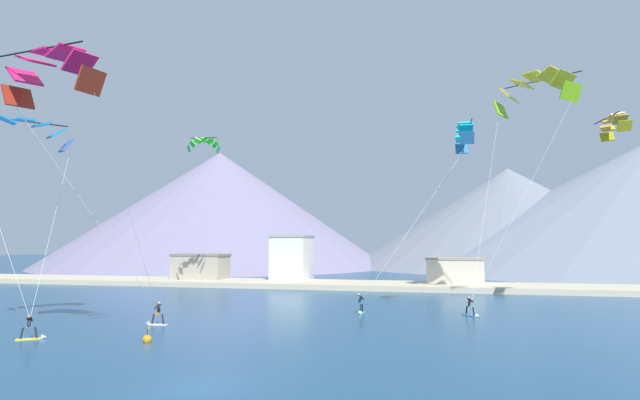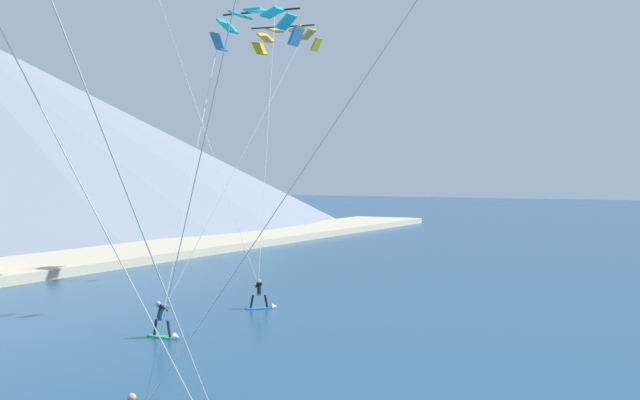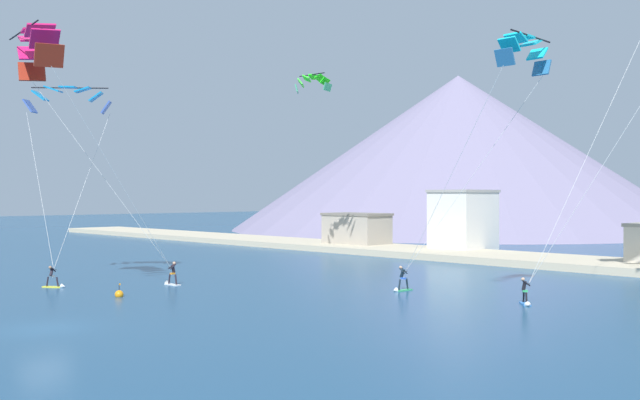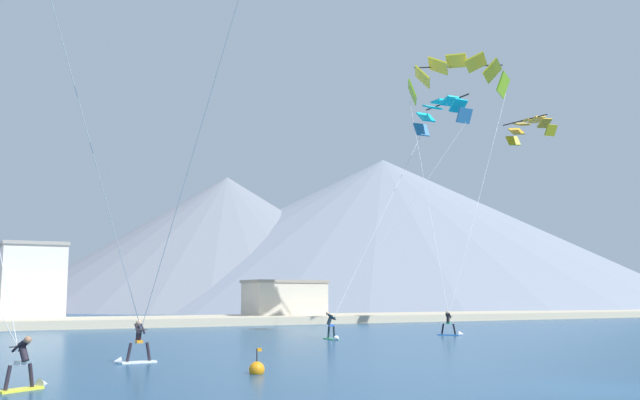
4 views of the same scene
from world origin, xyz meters
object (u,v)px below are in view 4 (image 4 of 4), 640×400
Objects in this scene: kitesurfer_near_lead at (452,328)px; parafoil_kite_far_left at (441,113)px; kitesurfer_mid_center at (27,374)px; parafoil_kite_near_lead at (457,74)px; kitesurfer_far_left at (332,331)px; race_marker_buoy at (257,369)px; kitesurfer_near_trail at (134,349)px; parafoil_kite_distant_low_drift at (530,127)px.

kitesurfer_near_lead is 14.97m from parafoil_kite_far_left.
parafoil_kite_near_lead is (35.06, 24.42, 20.96)m from kitesurfer_mid_center.
kitesurfer_far_left is at bearing 41.14° from kitesurfer_mid_center.
parafoil_kite_near_lead is 1.45× the size of parafoil_kite_far_left.
parafoil_kite_far_left is (9.00, 0.57, 14.90)m from kitesurfer_far_left.
kitesurfer_near_lead is 0.08× the size of parafoil_kite_near_lead.
kitesurfer_mid_center reaches higher than race_marker_buoy.
kitesurfer_near_trail reaches higher than kitesurfer_far_left.
parafoil_kite_near_lead is at bearing 34.86° from kitesurfer_mid_center.
kitesurfer_near_lead is 0.11× the size of parafoil_kite_far_left.
parafoil_kite_far_left is at bearing 38.50° from race_marker_buoy.
parafoil_kite_far_left reaches higher than kitesurfer_far_left.
parafoil_kite_distant_low_drift is at bearing 22.72° from parafoil_kite_far_left.
kitesurfer_mid_center is (-4.57, -6.82, -0.09)m from kitesurfer_near_trail.
race_marker_buoy is (-20.11, -16.00, -15.29)m from parafoil_kite_far_left.
parafoil_kite_distant_low_drift is (13.67, 5.72, 1.67)m from parafoil_kite_far_left.
kitesurfer_near_trail is at bearing -156.75° from parafoil_kite_distant_low_drift.
parafoil_kite_near_lead is at bearing 26.31° from kitesurfer_far_left.
parafoil_kite_far_left is 14.92m from parafoil_kite_distant_low_drift.
kitesurfer_near_lead is 32.63m from kitesurfer_mid_center.
kitesurfer_near_trail is at bearing -157.15° from kitesurfer_near_lead.
parafoil_kite_distant_low_drift reaches higher than kitesurfer_near_lead.
kitesurfer_near_trail is at bearing -146.03° from kitesurfer_far_left.
kitesurfer_near_trail is 29.30m from parafoil_kite_far_left.
parafoil_kite_near_lead reaches higher than kitesurfer_near_lead.
kitesurfer_far_left reaches higher than race_marker_buoy.
kitesurfer_near_lead is 25.84m from race_marker_buoy.
kitesurfer_mid_center is 1.64× the size of race_marker_buoy.
kitesurfer_near_trail reaches higher than race_marker_buoy.
parafoil_kite_far_left is (23.13, 10.09, 14.90)m from kitesurfer_near_trail.
kitesurfer_far_left is 19.02m from race_marker_buoy.
kitesurfer_near_trail reaches higher than kitesurfer_mid_center.
kitesurfer_far_left is 1.75× the size of race_marker_buoy.
parafoil_kite_distant_low_drift reaches higher than race_marker_buoy.
kitesurfer_near_trail is 17.03m from kitesurfer_far_left.
kitesurfer_far_left is 0.12× the size of parafoil_kite_far_left.
kitesurfer_near_trail is at bearing 56.15° from kitesurfer_mid_center.
parafoil_kite_near_lead is 7.85m from parafoil_kite_distant_low_drift.
kitesurfer_near_lead is at bearing 2.28° from kitesurfer_far_left.
kitesurfer_near_trail reaches higher than kitesurfer_near_lead.
kitesurfer_near_lead is 1.68× the size of race_marker_buoy.
parafoil_kite_near_lead is at bearing 30.00° from kitesurfer_near_trail.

